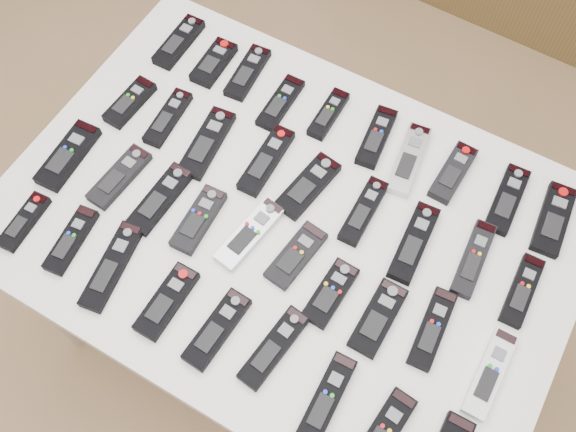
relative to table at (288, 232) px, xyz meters
The scene contains 38 objects.
ground 0.72m from the table, 113.39° to the right, with size 4.00×4.00×0.00m, color olive.
table is the anchor object (origin of this frame).
remote_0 0.58m from the table, 148.86° to the left, with size 0.05×0.17×0.02m, color black.
remote_1 0.48m from the table, 142.98° to the left, with size 0.06×0.14×0.02m, color black.
remote_2 0.42m from the table, 133.77° to the left, with size 0.05×0.17×0.02m, color black.
remote_3 0.32m from the table, 123.26° to the left, with size 0.05×0.16×0.02m, color black.
remote_4 0.30m from the table, 100.81° to the left, with size 0.04×0.14×0.02m, color black.
remote_5 0.31m from the table, 75.62° to the left, with size 0.05×0.17×0.02m, color black.
remote_6 0.32m from the table, 58.36° to the left, with size 0.05×0.19×0.02m, color #B7B7BC.
remote_7 0.40m from the table, 46.96° to the left, with size 0.05×0.16×0.02m, color black.
remote_8 0.50m from the table, 35.37° to the left, with size 0.05×0.18×0.02m, color black.
remote_9 0.59m from the table, 29.63° to the left, with size 0.06×0.18×0.02m, color black.
remote_10 0.50m from the table, behind, with size 0.05×0.15×0.02m, color black.
remote_11 0.40m from the table, 166.78° to the left, with size 0.05×0.16×0.02m, color black.
remote_12 0.28m from the table, 163.74° to the left, with size 0.06×0.19×0.02m, color black.
remote_13 0.17m from the table, 138.46° to the left, with size 0.05×0.19×0.02m, color black.
remote_14 0.12m from the table, 90.61° to the left, with size 0.06×0.17×0.02m, color black.
remote_15 0.18m from the table, 35.45° to the left, with size 0.05×0.17×0.02m, color black.
remote_16 0.29m from the table, 17.38° to the left, with size 0.05×0.19×0.02m, color black.
remote_17 0.41m from the table, 16.00° to the left, with size 0.05×0.18×0.02m, color black.
remote_18 0.52m from the table, 10.79° to the left, with size 0.05×0.16×0.02m, color black.
remote_19 0.54m from the table, 167.71° to the right, with size 0.06×0.18×0.02m, color black.
remote_20 0.40m from the table, 165.45° to the right, with size 0.05×0.17×0.02m, color black.
remote_21 0.30m from the table, 159.76° to the right, with size 0.06×0.18×0.02m, color black.
remote_22 0.21m from the table, 148.75° to the right, with size 0.05×0.16×0.02m, color black.
remote_23 0.11m from the table, 125.29° to the right, with size 0.05×0.18×0.02m, color #B7B7BC.
remote_24 0.11m from the table, 49.05° to the right, with size 0.06×0.16×0.02m, color black.
remote_25 0.21m from the table, 33.35° to the right, with size 0.06×0.15×0.02m, color black.
remote_26 0.30m from the table, 21.28° to the right, with size 0.06×0.16×0.02m, color black.
remote_27 0.39m from the table, 10.76° to the right, with size 0.05×0.17×0.02m, color black.
remote_28 0.53m from the table, 10.95° to the right, with size 0.05×0.19×0.02m, color silver.
remote_29 0.58m from the table, 149.19° to the right, with size 0.04×0.14×0.02m, color black.
remote_30 0.48m from the table, 143.54° to the right, with size 0.05×0.16×0.02m, color black.
remote_31 0.40m from the table, 133.08° to the right, with size 0.05×0.20×0.02m, color black.
remote_32 0.32m from the table, 112.36° to the right, with size 0.06×0.17×0.02m, color black.
remote_33 0.30m from the table, 89.63° to the right, with size 0.05×0.17×0.02m, color black.
remote_34 0.30m from the table, 65.66° to the right, with size 0.05×0.18×0.02m, color black.
remote_35 0.40m from the table, 49.51° to the right, with size 0.05×0.18×0.02m, color black.
Camera 1 is at (0.34, -0.50, 2.04)m, focal length 40.00 mm.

